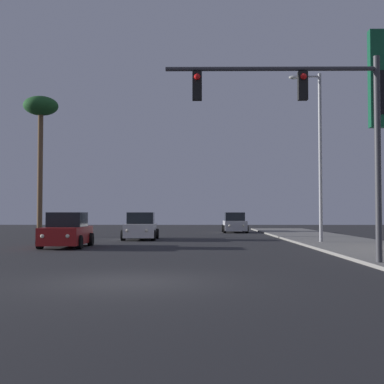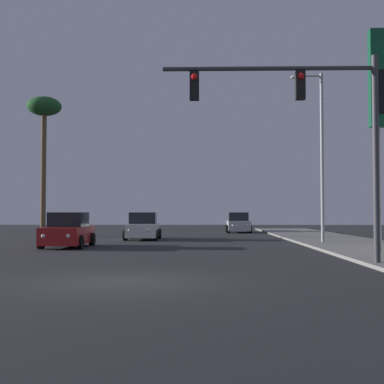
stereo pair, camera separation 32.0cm
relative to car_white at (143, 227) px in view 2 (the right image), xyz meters
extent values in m
plane|color=#28282B|center=(1.81, -20.14, -0.76)|extent=(120.00, 120.00, 0.00)
cube|color=gray|center=(11.31, -10.14, -0.70)|extent=(5.00, 60.00, 0.12)
cube|color=silver|center=(0.00, -0.04, -0.18)|extent=(1.96, 4.26, 0.80)
cube|color=black|center=(0.00, 0.11, 0.57)|extent=(1.67, 2.06, 0.70)
cylinder|color=black|center=(-0.90, -1.34, -0.44)|extent=(0.24, 0.64, 0.64)
cylinder|color=black|center=(0.90, -1.34, -0.44)|extent=(0.24, 0.64, 0.64)
cylinder|color=black|center=(-0.90, 1.27, -0.44)|extent=(0.24, 0.64, 0.64)
cylinder|color=black|center=(0.90, 1.27, -0.44)|extent=(0.24, 0.64, 0.64)
sphere|color=#F2EACC|center=(-0.56, -2.16, -0.13)|extent=(0.18, 0.18, 0.18)
sphere|color=#F2EACC|center=(0.56, -2.16, -0.13)|extent=(0.18, 0.18, 0.18)
cube|color=#B7B7BC|center=(6.65, 11.86, -0.18)|extent=(1.82, 4.21, 0.80)
cube|color=black|center=(6.65, 12.01, 0.57)|extent=(1.61, 2.01, 0.70)
cylinder|color=black|center=(5.75, 10.56, -0.44)|extent=(0.24, 0.64, 0.64)
cylinder|color=black|center=(7.55, 10.56, -0.44)|extent=(0.24, 0.64, 0.64)
cylinder|color=black|center=(5.75, 13.16, -0.44)|extent=(0.24, 0.64, 0.64)
cylinder|color=black|center=(7.55, 13.16, -0.44)|extent=(0.24, 0.64, 0.64)
sphere|color=#F2EACC|center=(6.09, 9.74, -0.13)|extent=(0.18, 0.18, 0.18)
sphere|color=#F2EACC|center=(7.20, 9.74, -0.13)|extent=(0.18, 0.18, 0.18)
cube|color=maroon|center=(-2.78, -7.41, -0.18)|extent=(1.88, 4.23, 0.80)
cube|color=black|center=(-2.78, -7.26, 0.57)|extent=(1.64, 2.03, 0.70)
cylinder|color=black|center=(-3.68, -8.71, -0.44)|extent=(0.24, 0.64, 0.64)
cylinder|color=black|center=(-1.88, -8.71, -0.44)|extent=(0.24, 0.64, 0.64)
cylinder|color=black|center=(-3.68, -6.11, -0.44)|extent=(0.24, 0.64, 0.64)
cylinder|color=black|center=(-1.88, -6.11, -0.44)|extent=(0.24, 0.64, 0.64)
sphere|color=#F2EACC|center=(-3.34, -9.53, -0.13)|extent=(0.18, 0.18, 0.18)
sphere|color=#F2EACC|center=(-2.22, -9.53, -0.13)|extent=(0.18, 0.18, 0.18)
cylinder|color=#38383D|center=(9.17, -16.29, 2.61)|extent=(0.20, 0.20, 6.50)
cylinder|color=#38383D|center=(5.83, -16.29, 5.46)|extent=(6.68, 0.14, 0.14)
cube|color=black|center=(6.83, -16.29, 4.91)|extent=(0.30, 0.24, 0.90)
sphere|color=red|center=(6.83, -16.43, 5.18)|extent=(0.20, 0.20, 0.20)
cube|color=black|center=(3.49, -16.29, 4.91)|extent=(0.30, 0.24, 0.90)
sphere|color=red|center=(3.49, -16.43, 5.18)|extent=(0.20, 0.20, 0.20)
cylinder|color=#99999E|center=(10.07, -4.62, 3.86)|extent=(0.18, 0.18, 9.00)
cylinder|color=#99999E|center=(9.37, -4.62, 8.21)|extent=(1.40, 0.10, 0.10)
ellipsoid|color=silver|center=(8.67, -4.62, 8.16)|extent=(0.50, 0.24, 0.20)
cylinder|color=#99999E|center=(10.81, -11.43, 1.86)|extent=(0.20, 0.20, 5.00)
cylinder|color=brown|center=(-7.43, 3.86, 3.56)|extent=(0.36, 0.36, 8.64)
ellipsoid|color=#1E5123|center=(-7.43, 3.86, 8.36)|extent=(2.40, 2.40, 1.32)
camera|label=1|loc=(3.49, -33.06, 0.91)|focal=50.00mm
camera|label=2|loc=(3.81, -33.05, 0.91)|focal=50.00mm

